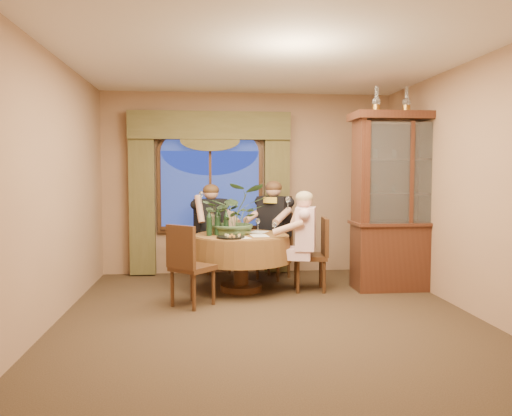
{
  "coord_description": "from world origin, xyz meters",
  "views": [
    {
      "loc": [
        -0.68,
        -5.29,
        1.56
      ],
      "look_at": [
        -0.01,
        1.25,
        1.1
      ],
      "focal_mm": 35.0,
      "sensor_mm": 36.0,
      "label": 1
    }
  ],
  "objects": [
    {
      "name": "wine_bottle_4",
      "position": [
        -0.5,
        1.45,
        0.92
      ],
      "size": [
        0.07,
        0.07,
        0.33
      ],
      "primitive_type": "cylinder",
      "color": "black",
      "rests_on": "dining_table"
    },
    {
      "name": "wine_bottle_2",
      "position": [
        -0.59,
        1.37,
        0.92
      ],
      "size": [
        0.07,
        0.07,
        0.33
      ],
      "primitive_type": "cylinder",
      "color": "tan",
      "rests_on": "dining_table"
    },
    {
      "name": "drapery_right",
      "position": [
        0.43,
        2.38,
        1.18
      ],
      "size": [
        0.38,
        0.14,
        2.32
      ],
      "primitive_type": "cube",
      "color": "#484321",
      "rests_on": "floor"
    },
    {
      "name": "tasting_paper_0",
      "position": [
        0.01,
        1.08,
        0.75
      ],
      "size": [
        0.24,
        0.32,
        0.0
      ],
      "primitive_type": "cube",
      "rotation": [
        0.0,
        0.0,
        0.09
      ],
      "color": "white",
      "rests_on": "dining_table"
    },
    {
      "name": "wine_bottle_5",
      "position": [
        -0.63,
        1.16,
        0.92
      ],
      "size": [
        0.07,
        0.07,
        0.33
      ],
      "primitive_type": "cylinder",
      "color": "black",
      "rests_on": "dining_table"
    },
    {
      "name": "centerpiece_plant",
      "position": [
        -0.29,
        1.37,
        1.32
      ],
      "size": [
        0.87,
        0.96,
        0.75
      ],
      "primitive_type": "imported",
      "color": "#395433",
      "rests_on": "dining_table"
    },
    {
      "name": "wine_glass_person_back",
      "position": [
        -0.4,
        1.65,
        0.84
      ],
      "size": [
        0.07,
        0.07,
        0.18
      ],
      "primitive_type": null,
      "color": "silver",
      "rests_on": "dining_table"
    },
    {
      "name": "arched_transom",
      "position": [
        -0.6,
        2.43,
        2.08
      ],
      "size": [
        1.6,
        0.06,
        0.44
      ],
      "primitive_type": null,
      "color": "navy",
      "rests_on": "wall_back"
    },
    {
      "name": "olive_bowl",
      "position": [
        -0.16,
        1.23,
        0.77
      ],
      "size": [
        0.15,
        0.15,
        0.05
      ],
      "primitive_type": "imported",
      "color": "#525F32",
      "rests_on": "dining_table"
    },
    {
      "name": "wine_bottle_3",
      "position": [
        -0.4,
        1.3,
        0.92
      ],
      "size": [
        0.07,
        0.07,
        0.33
      ],
      "primitive_type": "cylinder",
      "color": "tan",
      "rests_on": "dining_table"
    },
    {
      "name": "wine_bottle_0",
      "position": [
        -0.52,
        1.21,
        0.92
      ],
      "size": [
        0.07,
        0.07,
        0.33
      ],
      "primitive_type": "cylinder",
      "color": "black",
      "rests_on": "dining_table"
    },
    {
      "name": "chair_back",
      "position": [
        -0.43,
        2.18,
        0.48
      ],
      "size": [
        0.51,
        0.51,
        0.96
      ],
      "primitive_type": "cube",
      "rotation": [
        0.0,
        0.0,
        -2.91
      ],
      "color": "black",
      "rests_on": "floor"
    },
    {
      "name": "wine_bottle_1",
      "position": [
        -0.41,
        1.19,
        0.92
      ],
      "size": [
        0.07,
        0.07,
        0.33
      ],
      "primitive_type": "cylinder",
      "color": "black",
      "rests_on": "dining_table"
    },
    {
      "name": "tasting_paper_2",
      "position": [
        -0.25,
        0.91,
        0.75
      ],
      "size": [
        0.29,
        0.35,
        0.0
      ],
      "primitive_type": "cube",
      "rotation": [
        0.0,
        0.0,
        0.3
      ],
      "color": "white",
      "rests_on": "dining_table"
    },
    {
      "name": "ceiling",
      "position": [
        0.0,
        0.0,
        2.8
      ],
      "size": [
        5.0,
        5.0,
        0.0
      ],
      "primitive_type": "plane",
      "rotation": [
        3.14,
        0.0,
        0.0
      ],
      "color": "white",
      "rests_on": "wall_back"
    },
    {
      "name": "chair_back_right",
      "position": [
        0.32,
        1.96,
        0.48
      ],
      "size": [
        0.59,
        0.59,
        0.96
      ],
      "primitive_type": "cube",
      "rotation": [
        0.0,
        0.0,
        -3.78
      ],
      "color": "black",
      "rests_on": "floor"
    },
    {
      "name": "dining_table",
      "position": [
        -0.21,
        1.25,
        0.38
      ],
      "size": [
        1.76,
        1.76,
        0.75
      ],
      "primitive_type": "cylinder",
      "rotation": [
        0.0,
        0.0,
        -0.39
      ],
      "color": "brown",
      "rests_on": "floor"
    },
    {
      "name": "wine_glass_person_pink",
      "position": [
        0.22,
        1.13,
        0.84
      ],
      "size": [
        0.07,
        0.07,
        0.18
      ],
      "primitive_type": null,
      "color": "silver",
      "rests_on": "dining_table"
    },
    {
      "name": "wall_right",
      "position": [
        2.25,
        0.0,
        1.4
      ],
      "size": [
        0.0,
        5.0,
        5.0
      ],
      "primitive_type": "plane",
      "rotation": [
        1.57,
        0.0,
        -1.57
      ],
      "color": "#8F6C50",
      "rests_on": "ground"
    },
    {
      "name": "chair_front_left",
      "position": [
        -0.83,
        0.54,
        0.48
      ],
      "size": [
        0.59,
        0.59,
        0.96
      ],
      "primitive_type": "cube",
      "rotation": [
        0.0,
        0.0,
        -0.72
      ],
      "color": "black",
      "rests_on": "floor"
    },
    {
      "name": "oil_lamp_right",
      "position": [
        2.38,
        1.13,
        2.53
      ],
      "size": [
        0.11,
        0.11,
        0.34
      ],
      "primitive_type": null,
      "color": "#A5722D",
      "rests_on": "china_cabinet"
    },
    {
      "name": "person_pink",
      "position": [
        0.61,
        1.02,
        0.67
      ],
      "size": [
        0.55,
        0.58,
        1.34
      ],
      "primitive_type": null,
      "rotation": [
        0.0,
        0.0,
        1.3
      ],
      "color": "beige",
      "rests_on": "floor"
    },
    {
      "name": "drapery_left",
      "position": [
        -1.63,
        2.38,
        1.18
      ],
      "size": [
        0.38,
        0.14,
        2.32
      ],
      "primitive_type": "cube",
      "color": "#484321",
      "rests_on": "floor"
    },
    {
      "name": "swag_valance",
      "position": [
        -0.6,
        2.35,
        2.28
      ],
      "size": [
        2.45,
        0.16,
        0.42
      ],
      "primitive_type": null,
      "color": "#484321",
      "rests_on": "wall_back"
    },
    {
      "name": "tasting_paper_1",
      "position": [
        0.04,
        1.46,
        0.75
      ],
      "size": [
        0.32,
        0.36,
        0.0
      ],
      "primitive_type": "cube",
      "rotation": [
        0.0,
        0.0,
        -0.48
      ],
      "color": "white",
      "rests_on": "dining_table"
    },
    {
      "name": "person_scarf",
      "position": [
        0.34,
        2.0,
        0.73
      ],
      "size": [
        0.7,
        0.69,
        1.45
      ],
      "primitive_type": null,
      "rotation": [
        0.0,
        0.0,
        -3.77
      ],
      "color": "black",
      "rests_on": "floor"
    },
    {
      "name": "oil_lamp_left",
      "position": [
        1.56,
        1.13,
        2.53
      ],
      "size": [
        0.11,
        0.11,
        0.34
      ],
      "primitive_type": null,
      "color": "#A5722D",
      "rests_on": "china_cabinet"
    },
    {
      "name": "floor",
      "position": [
        0.0,
        0.0,
        0.0
      ],
      "size": [
        5.0,
        5.0,
        0.0
      ],
      "primitive_type": "plane",
      "color": "black",
      "rests_on": "ground"
    },
    {
      "name": "person_back",
      "position": [
        -0.6,
        2.09,
        0.7
      ],
      "size": [
        0.65,
        0.63,
        1.41
      ],
      "primitive_type": null,
      "rotation": [
        0.0,
        0.0,
        -2.7
      ],
      "color": "black",
      "rests_on": "floor"
    },
    {
      "name": "cheese_platter",
      "position": [
        -0.37,
        0.89,
        0.76
      ],
      "size": [
        0.35,
        0.35,
        0.02
      ],
      "primitive_type": "cylinder",
      "color": "black",
      "rests_on": "dining_table"
    },
    {
      "name": "window",
      "position": [
        -0.6,
        2.43,
        1.3
      ],
      "size": [
        1.62,
        0.1,
        1.32
      ],
      "primitive_type": null,
      "color": "navy",
      "rests_on": "wall_back"
    },
    {
      "name": "wine_glass_person_scarf",
      "position": [
        0.05,
        1.61,
        0.84
      ],
      "size": [
        0.07,
        0.07,
        0.18
      ],
      "primitive_type": null,
      "color": "silver",
      "rests_on": "dining_table"
    },
    {
      "name": "chair_right",
      "position": [
        0.7,
        1.16,
        0.48
      ],
      "size": [
        0.46,
        0.46,
        0.96
      ],
      "primitive_type": "cube",
      "rotation": [
        0.0,
        0.0,
        1.47
      ],
      "color": "black",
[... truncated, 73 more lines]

